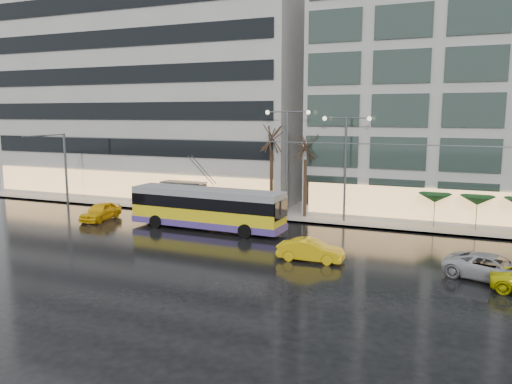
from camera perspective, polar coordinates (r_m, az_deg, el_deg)
The scene contains 20 objects.
ground at distance 34.37m, azimuth -5.50°, elevation -6.09°, with size 140.00×140.00×0.00m, color black.
sidewalk at distance 46.26m, azimuth 4.78°, elevation -2.07°, with size 80.00×10.00×0.15m, color gray.
kerb at distance 41.66m, azimuth 2.74°, elevation -3.28°, with size 80.00×0.10×0.15m, color slate.
building_left at distance 57.76m, azimuth -11.12°, elevation 11.02°, with size 34.00×14.00×22.00m, color #A29F9B.
building_right at distance 48.64m, azimuth 26.89°, elevation 12.43°, with size 32.00×14.00×25.00m, color #A29F9B.
trolleybus at distance 38.73m, azimuth -5.64°, elevation -2.02°, with size 12.47×5.05×5.74m.
catenary at distance 40.29m, azimuth 0.91°, elevation 2.33°, with size 42.24×5.12×7.00m.
bus_shelter at distance 47.14m, azimuth -8.55°, elevation 0.39°, with size 4.20×1.60×2.51m.
street_lamp_near at distance 42.47m, azimuth 3.59°, elevation 5.01°, with size 3.96×0.36×9.03m.
street_lamp_far at distance 41.18m, azimuth 10.21°, elevation 4.38°, with size 3.96×0.36×8.53m.
tree_a at distance 43.10m, azimuth 1.78°, elevation 6.54°, with size 3.20×3.20×8.40m.
tree_b at distance 42.37m, azimuth 5.70°, elevation 5.53°, with size 3.20×3.20×7.70m.
parasol_a at distance 40.90m, azimuth 19.77°, elevation -0.65°, with size 2.50×2.50×2.65m.
parasol_b at distance 40.90m, azimuth 23.97°, elevation -0.90°, with size 2.50×2.50×2.65m.
taxi_a at distance 44.06m, azimuth -17.33°, elevation -2.13°, with size 1.75×4.35×1.48m, color yellow.
taxi_b at distance 30.74m, azimuth 6.26°, elevation -6.63°, with size 1.41×4.03×1.33m, color yellow.
sedan_silver at distance 29.91m, azimuth 25.43°, elevation -7.84°, with size 2.32×5.02×1.40m, color #A4A3A8.
pedestrian_a at distance 46.13m, azimuth -8.34°, elevation -0.29°, with size 1.28×1.29×2.19m.
pedestrian_b at distance 45.07m, azimuth -4.46°, elevation -1.12°, with size 1.09×1.05×1.78m.
pedestrian_c at distance 48.04m, azimuth -12.15°, elevation -0.40°, with size 1.24×1.12×2.11m.
Camera 1 is at (15.50, -29.36, 8.88)m, focal length 35.00 mm.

